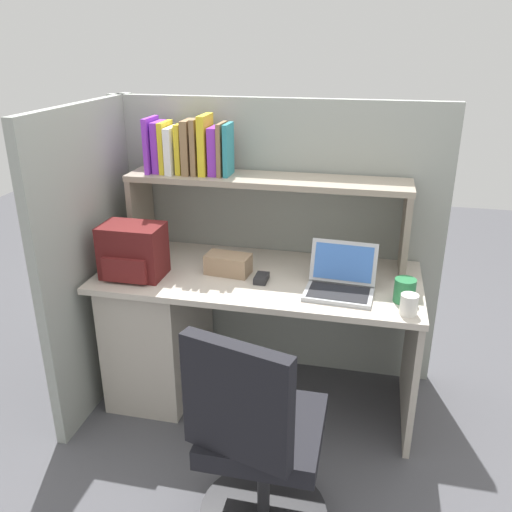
{
  "coord_description": "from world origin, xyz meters",
  "views": [
    {
      "loc": [
        0.53,
        -2.4,
        1.83
      ],
      "look_at": [
        0.0,
        -0.05,
        0.85
      ],
      "focal_mm": 37.69,
      "sensor_mm": 36.0,
      "label": 1
    }
  ],
  "objects_px": {
    "paper_cup": "(409,305)",
    "snack_canister": "(405,290)",
    "office_chair": "(257,450)",
    "computer_mouse": "(261,278)",
    "tissue_box": "(228,264)",
    "laptop": "(340,282)",
    "backpack": "(133,252)"
  },
  "relations": [
    {
      "from": "backpack",
      "to": "office_chair",
      "type": "height_order",
      "value": "backpack"
    },
    {
      "from": "backpack",
      "to": "tissue_box",
      "type": "bearing_deg",
      "value": 16.45
    },
    {
      "from": "computer_mouse",
      "to": "tissue_box",
      "type": "height_order",
      "value": "tissue_box"
    },
    {
      "from": "laptop",
      "to": "snack_canister",
      "type": "distance_m",
      "value": 0.29
    },
    {
      "from": "paper_cup",
      "to": "tissue_box",
      "type": "relative_size",
      "value": 0.42
    },
    {
      "from": "computer_mouse",
      "to": "paper_cup",
      "type": "distance_m",
      "value": 0.71
    },
    {
      "from": "office_chair",
      "to": "paper_cup",
      "type": "bearing_deg",
      "value": -117.06
    },
    {
      "from": "tissue_box",
      "to": "snack_canister",
      "type": "relative_size",
      "value": 2.01
    },
    {
      "from": "paper_cup",
      "to": "backpack",
      "type": "bearing_deg",
      "value": 174.85
    },
    {
      "from": "backpack",
      "to": "office_chair",
      "type": "relative_size",
      "value": 0.32
    },
    {
      "from": "laptop",
      "to": "backpack",
      "type": "bearing_deg",
      "value": -177.71
    },
    {
      "from": "laptop",
      "to": "computer_mouse",
      "type": "relative_size",
      "value": 3.14
    },
    {
      "from": "laptop",
      "to": "tissue_box",
      "type": "relative_size",
      "value": 1.48
    },
    {
      "from": "snack_canister",
      "to": "paper_cup",
      "type": "bearing_deg",
      "value": -82.95
    },
    {
      "from": "backpack",
      "to": "computer_mouse",
      "type": "height_order",
      "value": "backpack"
    },
    {
      "from": "computer_mouse",
      "to": "office_chair",
      "type": "bearing_deg",
      "value": -78.38
    },
    {
      "from": "backpack",
      "to": "snack_canister",
      "type": "distance_m",
      "value": 1.3
    },
    {
      "from": "paper_cup",
      "to": "office_chair",
      "type": "bearing_deg",
      "value": -132.65
    },
    {
      "from": "paper_cup",
      "to": "snack_canister",
      "type": "height_order",
      "value": "snack_canister"
    },
    {
      "from": "laptop",
      "to": "snack_canister",
      "type": "bearing_deg",
      "value": -7.87
    },
    {
      "from": "laptop",
      "to": "tissue_box",
      "type": "distance_m",
      "value": 0.57
    },
    {
      "from": "laptop",
      "to": "tissue_box",
      "type": "xyz_separation_m",
      "value": [
        -0.57,
        0.09,
        -0.0
      ]
    },
    {
      "from": "laptop",
      "to": "paper_cup",
      "type": "bearing_deg",
      "value": -27.76
    },
    {
      "from": "laptop",
      "to": "backpack",
      "type": "xyz_separation_m",
      "value": [
        -1.01,
        -0.04,
        0.08
      ]
    },
    {
      "from": "computer_mouse",
      "to": "paper_cup",
      "type": "height_order",
      "value": "paper_cup"
    },
    {
      "from": "snack_canister",
      "to": "office_chair",
      "type": "xyz_separation_m",
      "value": [
        -0.52,
        -0.7,
        -0.39
      ]
    },
    {
      "from": "tissue_box",
      "to": "office_chair",
      "type": "bearing_deg",
      "value": -62.0
    },
    {
      "from": "backpack",
      "to": "snack_canister",
      "type": "height_order",
      "value": "backpack"
    },
    {
      "from": "laptop",
      "to": "paper_cup",
      "type": "distance_m",
      "value": 0.34
    },
    {
      "from": "paper_cup",
      "to": "tissue_box",
      "type": "bearing_deg",
      "value": 163.89
    },
    {
      "from": "laptop",
      "to": "office_chair",
      "type": "bearing_deg",
      "value": -107.44
    },
    {
      "from": "office_chair",
      "to": "computer_mouse",
      "type": "bearing_deg",
      "value": -63.4
    }
  ]
}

